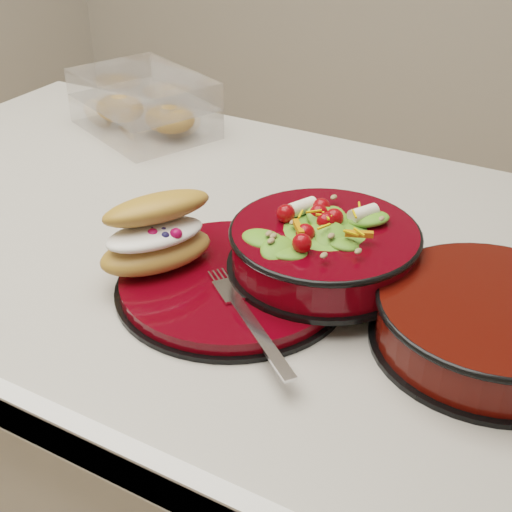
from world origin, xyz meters
The scene contains 7 objects.
island_counter centered at (0.00, 0.00, 0.45)m, with size 1.24×0.74×0.90m.
dinner_plate centered at (0.09, -0.11, 0.91)m, with size 0.27×0.27×0.02m.
salad_bowl centered at (0.17, -0.04, 0.95)m, with size 0.22×0.22×0.09m.
croissant centered at (0.00, -0.13, 0.96)m, with size 0.13×0.17×0.08m.
fork centered at (0.15, -0.18, 0.92)m, with size 0.15×0.12×0.00m.
pastry_box centered at (-0.30, 0.24, 0.94)m, with size 0.28×0.25×0.09m.
extra_bowl centered at (0.36, -0.07, 0.93)m, with size 0.24×0.24×0.05m.
Camera 1 is at (0.44, -0.68, 1.36)m, focal length 50.00 mm.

